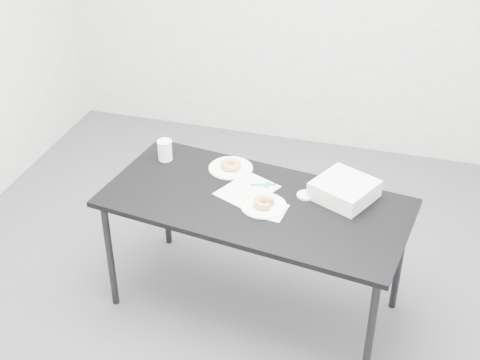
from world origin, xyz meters
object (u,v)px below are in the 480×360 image
(plate_far, at_px, (231,168))
(coffee_cup, at_px, (165,150))
(table, at_px, (255,209))
(donut_far, at_px, (231,165))
(donut_near, at_px, (264,202))
(pen, at_px, (263,185))
(bakery_box, at_px, (344,190))
(scorecard, at_px, (247,190))
(plate_near, at_px, (264,206))

(plate_far, bearing_deg, coffee_cup, -178.82)
(table, height_order, donut_far, donut_far)
(donut_near, xyz_separation_m, donut_far, (-0.28, 0.32, -0.00))
(pen, distance_m, coffee_cup, 0.64)
(donut_far, xyz_separation_m, bakery_box, (0.68, -0.11, 0.02))
(donut_far, xyz_separation_m, coffee_cup, (-0.40, -0.01, 0.04))
(scorecard, height_order, donut_near, donut_near)
(pen, height_order, plate_near, pen)
(plate_near, distance_m, bakery_box, 0.45)
(scorecard, relative_size, donut_near, 2.64)
(pen, xyz_separation_m, plate_near, (0.06, -0.20, -0.00))
(bakery_box, bearing_deg, table, -134.17)
(scorecard, xyz_separation_m, coffee_cup, (-0.56, 0.19, 0.06))
(bakery_box, bearing_deg, pen, -153.04)
(pen, relative_size, coffee_cup, 1.14)
(plate_far, relative_size, bakery_box, 0.88)
(plate_near, height_order, bakery_box, bakery_box)
(scorecard, bearing_deg, pen, 70.17)
(plate_near, distance_m, coffee_cup, 0.75)
(coffee_cup, bearing_deg, plate_near, -24.64)
(plate_far, distance_m, coffee_cup, 0.41)
(table, bearing_deg, pen, 97.17)
(coffee_cup, distance_m, bakery_box, 1.08)
(bakery_box, bearing_deg, plate_far, -163.96)
(table, distance_m, bakery_box, 0.49)
(table, xyz_separation_m, scorecard, (-0.07, 0.09, 0.06))
(table, distance_m, coffee_cup, 0.69)
(pen, xyz_separation_m, plate_far, (-0.22, 0.12, -0.00))
(donut_near, relative_size, coffee_cup, 0.93)
(scorecard, xyz_separation_m, donut_far, (-0.15, 0.19, 0.03))
(coffee_cup, height_order, bakery_box, coffee_cup)
(coffee_cup, xyz_separation_m, bakery_box, (1.08, -0.10, -0.01))
(donut_near, height_order, plate_far, donut_near)
(plate_near, height_order, donut_near, donut_near)
(table, distance_m, plate_near, 0.10)
(table, relative_size, donut_near, 14.93)
(scorecard, relative_size, bakery_box, 1.05)
(donut_far, distance_m, coffee_cup, 0.40)
(table, height_order, pen, pen)
(pen, relative_size, plate_far, 0.55)
(plate_near, xyz_separation_m, bakery_box, (0.39, 0.21, 0.04))
(scorecard, distance_m, bakery_box, 0.53)
(pen, relative_size, plate_near, 0.57)
(scorecard, distance_m, plate_near, 0.18)
(plate_near, relative_size, donut_far, 2.06)
(plate_far, height_order, donut_far, donut_far)
(coffee_cup, bearing_deg, donut_far, 1.18)
(scorecard, bearing_deg, bakery_box, 33.96)
(scorecard, relative_size, pen, 2.15)
(plate_near, bearing_deg, bakery_box, 28.15)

